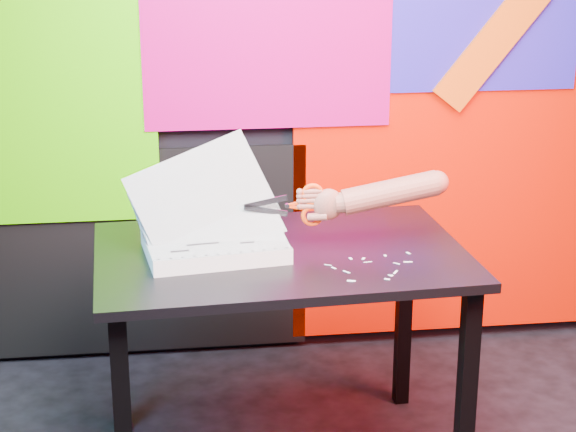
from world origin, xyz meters
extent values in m
cube|color=black|center=(0.00, 1.50, 1.35)|extent=(3.00, 0.01, 2.70)
cube|color=#F31500|center=(0.65, 1.47, 0.85)|extent=(1.60, 0.02, 1.60)
cube|color=#D00571|center=(-0.25, 1.45, 1.35)|extent=(0.95, 0.02, 0.80)
cube|color=#4DF500|center=(-1.05, 1.46, 1.10)|extent=(0.75, 0.02, 1.00)
cube|color=black|center=(-0.75, 1.47, 0.45)|extent=(1.30, 0.02, 0.85)
cube|color=black|center=(-0.80, 0.26, 0.36)|extent=(0.05, 0.05, 0.72)
cube|color=black|center=(-0.83, 0.90, 0.36)|extent=(0.05, 0.05, 0.72)
cube|color=black|center=(0.22, 0.32, 0.36)|extent=(0.05, 0.05, 0.72)
cube|color=black|center=(0.19, 0.96, 0.36)|extent=(0.05, 0.05, 0.72)
cube|color=black|center=(-0.30, 0.61, 0.73)|extent=(1.18, 0.82, 0.03)
cube|color=white|center=(-0.51, 0.61, 0.77)|extent=(0.46, 0.36, 0.05)
cube|color=white|center=(-0.51, 0.61, 0.80)|extent=(0.45, 0.36, 0.00)
cube|color=white|center=(-0.51, 0.61, 0.81)|extent=(0.45, 0.34, 0.13)
cube|color=white|center=(-0.52, 0.63, 0.83)|extent=(0.47, 0.33, 0.22)
cube|color=white|center=(-0.53, 0.64, 0.88)|extent=(0.49, 0.29, 0.31)
cube|color=white|center=(-0.54, 0.66, 0.92)|extent=(0.49, 0.25, 0.36)
cylinder|color=black|center=(-0.68, 0.45, 0.80)|extent=(0.01, 0.01, 0.00)
cylinder|color=black|center=(-0.64, 0.45, 0.80)|extent=(0.01, 0.01, 0.00)
cylinder|color=black|center=(-0.61, 0.46, 0.80)|extent=(0.01, 0.01, 0.00)
cylinder|color=black|center=(-0.58, 0.46, 0.80)|extent=(0.01, 0.01, 0.00)
cylinder|color=black|center=(-0.54, 0.46, 0.80)|extent=(0.01, 0.01, 0.00)
cylinder|color=black|center=(-0.51, 0.47, 0.80)|extent=(0.01, 0.01, 0.00)
cylinder|color=black|center=(-0.47, 0.47, 0.80)|extent=(0.01, 0.01, 0.00)
cylinder|color=black|center=(-0.44, 0.48, 0.80)|extent=(0.01, 0.01, 0.00)
cylinder|color=black|center=(-0.40, 0.48, 0.80)|extent=(0.01, 0.01, 0.00)
cylinder|color=black|center=(-0.37, 0.49, 0.80)|extent=(0.01, 0.01, 0.00)
cylinder|color=black|center=(-0.33, 0.49, 0.80)|extent=(0.01, 0.01, 0.00)
cylinder|color=black|center=(-0.30, 0.50, 0.80)|extent=(0.01, 0.01, 0.00)
cylinder|color=black|center=(-0.72, 0.73, 0.80)|extent=(0.01, 0.01, 0.00)
cylinder|color=black|center=(-0.68, 0.73, 0.80)|extent=(0.01, 0.01, 0.00)
cylinder|color=black|center=(-0.65, 0.74, 0.80)|extent=(0.01, 0.01, 0.00)
cylinder|color=black|center=(-0.61, 0.74, 0.80)|extent=(0.01, 0.01, 0.00)
cylinder|color=black|center=(-0.58, 0.75, 0.80)|extent=(0.01, 0.01, 0.00)
cylinder|color=black|center=(-0.54, 0.75, 0.80)|extent=(0.01, 0.01, 0.00)
cylinder|color=black|center=(-0.51, 0.75, 0.80)|extent=(0.01, 0.01, 0.00)
cylinder|color=black|center=(-0.48, 0.76, 0.80)|extent=(0.01, 0.01, 0.00)
cylinder|color=black|center=(-0.44, 0.76, 0.80)|extent=(0.01, 0.01, 0.00)
cylinder|color=black|center=(-0.41, 0.77, 0.80)|extent=(0.01, 0.01, 0.00)
cylinder|color=black|center=(-0.37, 0.77, 0.80)|extent=(0.01, 0.01, 0.00)
cylinder|color=black|center=(-0.34, 0.78, 0.80)|extent=(0.01, 0.01, 0.00)
cube|color=black|center=(-0.61, 0.65, 0.80)|extent=(0.08, 0.02, 0.00)
cube|color=black|center=(-0.49, 0.65, 0.80)|extent=(0.06, 0.02, 0.00)
cube|color=black|center=(-0.55, 0.56, 0.80)|extent=(0.10, 0.02, 0.00)
cube|color=black|center=(-0.41, 0.56, 0.80)|extent=(0.05, 0.02, 0.00)
cube|color=black|center=(-0.62, 0.51, 0.80)|extent=(0.06, 0.02, 0.00)
cube|color=black|center=(-0.47, 0.71, 0.80)|extent=(0.07, 0.02, 0.00)
cube|color=#B2B2B5|center=(-0.35, 0.63, 0.90)|extent=(0.14, 0.01, 0.04)
cube|color=#B2B2B5|center=(-0.35, 0.63, 0.88)|extent=(0.14, 0.01, 0.04)
cylinder|color=#B2B2B5|center=(-0.28, 0.63, 0.89)|extent=(0.01, 0.01, 0.01)
cube|color=#FF410D|center=(-0.26, 0.63, 0.88)|extent=(0.05, 0.01, 0.02)
cube|color=#FF410D|center=(-0.26, 0.63, 0.90)|extent=(0.05, 0.01, 0.02)
torus|color=#FF410D|center=(-0.20, 0.63, 0.92)|extent=(0.07, 0.02, 0.07)
torus|color=#FF410D|center=(-0.20, 0.63, 0.86)|extent=(0.07, 0.02, 0.07)
ellipsoid|color=#AC5B43|center=(-0.15, 0.63, 0.89)|extent=(0.10, 0.06, 0.10)
cylinder|color=#AC5B43|center=(-0.20, 0.63, 0.89)|extent=(0.08, 0.02, 0.02)
cylinder|color=#AC5B43|center=(-0.20, 0.63, 0.90)|extent=(0.07, 0.02, 0.02)
cylinder|color=#AC5B43|center=(-0.20, 0.63, 0.92)|extent=(0.06, 0.02, 0.02)
cylinder|color=#AC5B43|center=(-0.20, 0.63, 0.93)|extent=(0.06, 0.02, 0.02)
cylinder|color=#AC5B43|center=(-0.19, 0.62, 0.85)|extent=(0.07, 0.04, 0.03)
cylinder|color=#AC5B43|center=(-0.10, 0.63, 0.89)|extent=(0.06, 0.07, 0.07)
cylinder|color=#AC5B43|center=(0.04, 0.63, 0.92)|extent=(0.31, 0.09, 0.14)
sphere|color=#AC5B43|center=(0.19, 0.62, 0.95)|extent=(0.08, 0.08, 0.08)
cube|color=silver|center=(-0.13, 0.34, 0.75)|extent=(0.03, 0.02, 0.00)
cube|color=silver|center=(0.09, 0.54, 0.75)|extent=(0.01, 0.02, 0.00)
cube|color=silver|center=(0.03, 0.46, 0.75)|extent=(0.02, 0.02, 0.00)
cube|color=silver|center=(0.07, 0.46, 0.75)|extent=(0.03, 0.01, 0.00)
cube|color=silver|center=(0.01, 0.53, 0.75)|extent=(0.01, 0.01, 0.00)
cube|color=silver|center=(-0.13, 0.41, 0.75)|extent=(0.02, 0.03, 0.00)
cube|color=silver|center=(-0.18, 0.47, 0.75)|extent=(0.02, 0.01, 0.00)
cube|color=silver|center=(-0.17, 0.44, 0.75)|extent=(0.01, 0.02, 0.00)
cube|color=silver|center=(-0.03, 0.34, 0.75)|extent=(0.02, 0.01, 0.00)
cube|color=silver|center=(-0.01, 0.36, 0.75)|extent=(0.02, 0.02, 0.00)
cube|color=silver|center=(-0.06, 0.48, 0.75)|extent=(0.03, 0.01, 0.00)
cube|color=silver|center=(-0.10, 0.52, 0.75)|extent=(0.01, 0.02, 0.00)
cube|color=silver|center=(0.01, 0.39, 0.75)|extent=(0.02, 0.03, 0.00)
cube|color=silver|center=(-0.06, 0.51, 0.75)|extent=(0.02, 0.02, 0.00)
cube|color=silver|center=(-0.01, 0.37, 0.75)|extent=(0.01, 0.01, 0.00)
camera|label=1|loc=(-0.64, -2.18, 1.78)|focal=60.00mm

